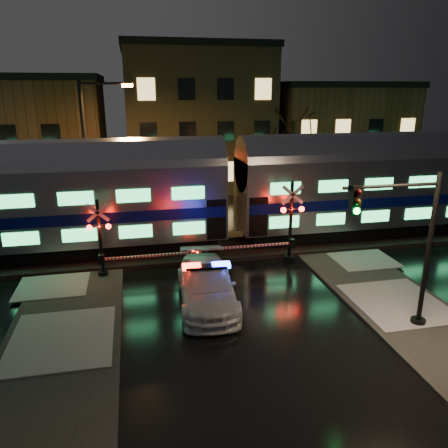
{
  "coord_description": "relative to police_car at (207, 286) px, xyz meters",
  "views": [
    {
      "loc": [
        -3.7,
        -17.19,
        8.5
      ],
      "look_at": [
        0.43,
        2.5,
        2.2
      ],
      "focal_mm": 35.0,
      "sensor_mm": 36.0,
      "label": 1
    }
  ],
  "objects": [
    {
      "name": "streetlight",
      "position": [
        -4.94,
        10.2,
        4.36
      ],
      "size": [
        2.99,
        0.31,
        8.95
      ],
      "color": "black",
      "rests_on": "ground"
    },
    {
      "name": "building_left",
      "position": [
        -11.93,
        23.2,
        3.7
      ],
      "size": [
        14.0,
        10.0,
        9.0
      ],
      "primitive_type": "cube",
      "color": "brown",
      "rests_on": "ground"
    },
    {
      "name": "ballast",
      "position": [
        1.07,
        6.2,
        -0.68
      ],
      "size": [
        90.0,
        4.2,
        0.24
      ],
      "primitive_type": "cube",
      "color": "black",
      "rests_on": "ground"
    },
    {
      "name": "police_car",
      "position": [
        0.0,
        0.0,
        0.0
      ],
      "size": [
        2.6,
        5.63,
        1.77
      ],
      "rotation": [
        0.0,
        0.0,
        -0.07
      ],
      "color": "white",
      "rests_on": "ground"
    },
    {
      "name": "building_mid",
      "position": [
        3.07,
        23.7,
        4.95
      ],
      "size": [
        12.0,
        11.0,
        11.5
      ],
      "primitive_type": "cube",
      "color": "brown",
      "rests_on": "ground"
    },
    {
      "name": "sidewalk_right",
      "position": [
        7.57,
        -4.8,
        -0.74
      ],
      "size": [
        4.0,
        20.0,
        0.12
      ],
      "primitive_type": "cube",
      "color": "#2D2D2D",
      "rests_on": "ground"
    },
    {
      "name": "crossing_signal_left",
      "position": [
        -3.95,
        3.5,
        0.73
      ],
      "size": [
        5.27,
        0.63,
        3.73
      ],
      "color": "black",
      "rests_on": "ground"
    },
    {
      "name": "building_right",
      "position": [
        16.07,
        23.2,
        3.45
      ],
      "size": [
        12.0,
        10.0,
        8.5
      ],
      "primitive_type": "cube",
      "color": "brown",
      "rests_on": "ground"
    },
    {
      "name": "traffic_light",
      "position": [
        6.49,
        -3.41,
        2.28
      ],
      "size": [
        3.75,
        0.69,
        5.8
      ],
      "rotation": [
        0.0,
        0.0,
        0.17
      ],
      "color": "black",
      "rests_on": "ground"
    },
    {
      "name": "ground",
      "position": [
        1.07,
        1.2,
        -0.8
      ],
      "size": [
        120.0,
        120.0,
        0.0
      ],
      "primitive_type": "plane",
      "color": "black",
      "rests_on": "ground"
    },
    {
      "name": "sidewalk_left",
      "position": [
        -5.43,
        -4.8,
        -0.74
      ],
      "size": [
        4.0,
        20.0,
        0.12
      ],
      "primitive_type": "cube",
      "color": "#2D2D2D",
      "rests_on": "ground"
    },
    {
      "name": "crossing_signal_right",
      "position": [
        4.51,
        3.51,
        0.92
      ],
      "size": [
        5.88,
        0.66,
        4.16
      ],
      "color": "black",
      "rests_on": "ground"
    },
    {
      "name": "train",
      "position": [
        2.42,
        6.2,
        2.58
      ],
      "size": [
        51.0,
        3.12,
        5.92
      ],
      "color": "black",
      "rests_on": "ballast"
    }
  ]
}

